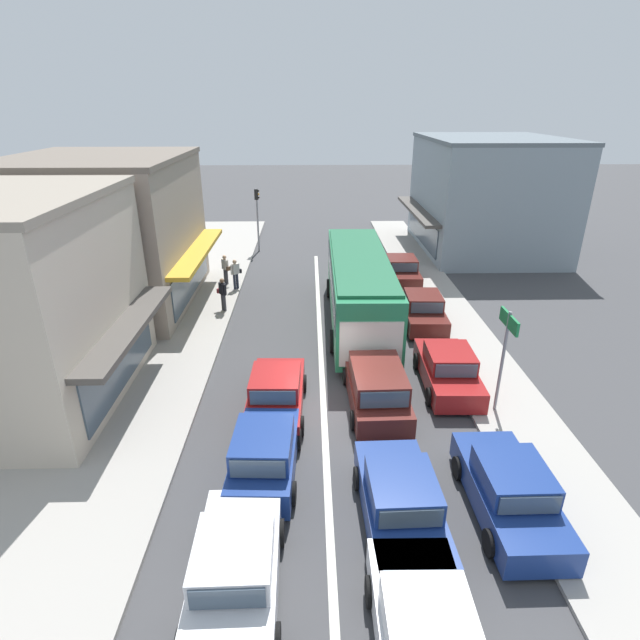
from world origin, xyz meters
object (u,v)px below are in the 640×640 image
at_px(parked_sedan_kerb_third, 422,310).
at_px(parked_sedan_kerb_second, 448,370).
at_px(sedan_behind_bus_near, 236,571).
at_px(sedan_adjacent_lane_lead, 400,503).
at_px(parked_sedan_kerb_front, 509,491).
at_px(sedan_queue_gap_filler, 276,394).
at_px(pedestrian_browsing_midblock, 236,272).
at_px(traffic_light_downstreet, 257,210).
at_px(pedestrian_far_walker, 225,268).
at_px(parked_sedan_kerb_rear, 401,271).
at_px(city_bus, 359,284).
at_px(directional_road_sign, 506,339).
at_px(hatchback_behind_bus_mid, 265,454).
at_px(wagon_queue_far_back, 376,387).
at_px(pedestrian_with_handbag_near, 223,292).

bearing_deg(parked_sedan_kerb_third, parked_sedan_kerb_second, -92.54).
xyz_separation_m(sedan_behind_bus_near, parked_sedan_kerb_second, (6.49, 8.22, 0.00)).
height_order(sedan_adjacent_lane_lead, parked_sedan_kerb_front, same).
relative_size(sedan_queue_gap_filler, parked_sedan_kerb_third, 1.00).
relative_size(parked_sedan_kerb_third, pedestrian_browsing_midblock, 2.61).
height_order(traffic_light_downstreet, pedestrian_far_walker, traffic_light_downstreet).
xyz_separation_m(parked_sedan_kerb_second, traffic_light_downstreet, (-8.38, 17.90, 2.19)).
bearing_deg(sedan_queue_gap_filler, parked_sedan_kerb_rear, 63.86).
relative_size(city_bus, pedestrian_browsing_midblock, 6.68).
height_order(sedan_behind_bus_near, parked_sedan_kerb_front, same).
height_order(parked_sedan_kerb_third, traffic_light_downstreet, traffic_light_downstreet).
relative_size(parked_sedan_kerb_front, traffic_light_downstreet, 1.00).
bearing_deg(directional_road_sign, city_bus, 117.62).
distance_m(sedan_behind_bus_near, directional_road_sign, 10.26).
relative_size(hatchback_behind_bus_mid, pedestrian_browsing_midblock, 2.31).
bearing_deg(city_bus, sedan_queue_gap_filler, -115.02).
distance_m(wagon_queue_far_back, pedestrian_far_walker, 13.92).
relative_size(hatchback_behind_bus_mid, pedestrian_with_handbag_near, 2.31).
height_order(parked_sedan_kerb_second, directional_road_sign, directional_road_sign).
bearing_deg(parked_sedan_kerb_third, parked_sedan_kerb_front, -91.43).
bearing_deg(traffic_light_downstreet, pedestrian_with_handbag_near, -93.79).
xyz_separation_m(hatchback_behind_bus_mid, traffic_light_downstreet, (-2.20, 22.51, 2.15)).
distance_m(pedestrian_with_handbag_near, pedestrian_browsing_midblock, 3.07).
height_order(sedan_adjacent_lane_lead, sedan_behind_bus_near, same).
relative_size(wagon_queue_far_back, sedan_queue_gap_filler, 1.07).
height_order(parked_sedan_kerb_front, directional_road_sign, directional_road_sign).
height_order(wagon_queue_far_back, directional_road_sign, directional_road_sign).
distance_m(wagon_queue_far_back, traffic_light_downstreet, 20.08).
bearing_deg(parked_sedan_kerb_rear, hatchback_behind_bus_mid, -111.98).
height_order(parked_sedan_kerb_second, pedestrian_far_walker, pedestrian_far_walker).
relative_size(traffic_light_downstreet, directional_road_sign, 1.17).
height_order(traffic_light_downstreet, directional_road_sign, traffic_light_downstreet).
bearing_deg(sedan_behind_bus_near, pedestrian_browsing_midblock, 97.50).
relative_size(sedan_adjacent_lane_lead, pedestrian_with_handbag_near, 2.61).
distance_m(parked_sedan_kerb_second, pedestrian_far_walker, 14.48).
bearing_deg(sedan_adjacent_lane_lead, wagon_queue_far_back, 89.38).
relative_size(wagon_queue_far_back, pedestrian_with_handbag_near, 2.79).
bearing_deg(city_bus, pedestrian_with_handbag_near, 168.52).
bearing_deg(parked_sedan_kerb_second, hatchback_behind_bus_mid, -143.30).
relative_size(wagon_queue_far_back, pedestrian_far_walker, 2.79).
xyz_separation_m(parked_sedan_kerb_third, directional_road_sign, (0.93, -7.26, 2.01)).
bearing_deg(directional_road_sign, parked_sedan_kerb_rear, 94.00).
xyz_separation_m(sedan_behind_bus_near, pedestrian_with_handbag_near, (-2.61, 15.20, 0.40)).
distance_m(sedan_adjacent_lane_lead, pedestrian_browsing_midblock, 17.55).
xyz_separation_m(sedan_queue_gap_filler, parked_sedan_kerb_rear, (6.31, 12.87, 0.00)).
xyz_separation_m(sedan_queue_gap_filler, traffic_light_downstreet, (-2.32, 19.42, 2.19)).
relative_size(sedan_behind_bus_near, pedestrian_with_handbag_near, 2.59).
distance_m(city_bus, parked_sedan_kerb_second, 6.40).
xyz_separation_m(pedestrian_with_handbag_near, pedestrian_browsing_midblock, (0.21, 3.06, 0.00)).
bearing_deg(sedan_queue_gap_filler, pedestrian_far_walker, 105.79).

